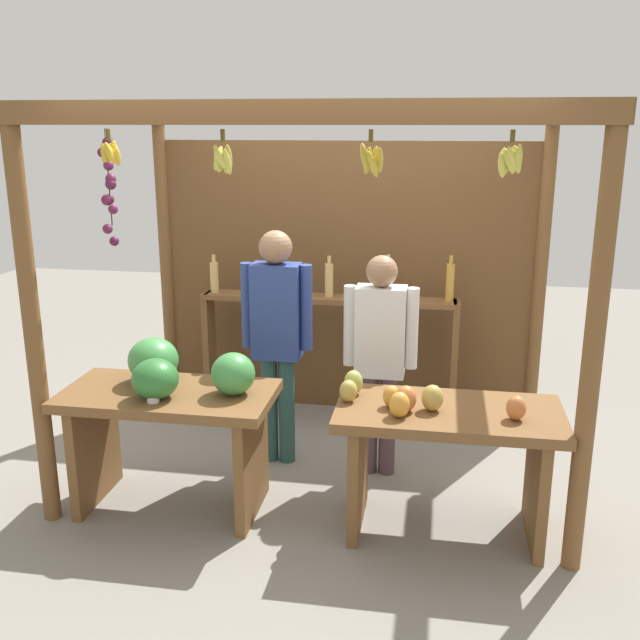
{
  "coord_description": "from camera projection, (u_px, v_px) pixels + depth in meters",
  "views": [
    {
      "loc": [
        0.73,
        -4.52,
        2.29
      ],
      "look_at": [
        0.0,
        -0.2,
        1.08
      ],
      "focal_mm": 40.2,
      "sensor_mm": 36.0,
      "label": 1
    }
  ],
  "objects": [
    {
      "name": "vendor_man",
      "position": [
        277.0,
        327.0,
        4.78
      ],
      "size": [
        0.48,
        0.22,
        1.62
      ],
      "rotation": [
        0.0,
        0.0,
        0.17
      ],
      "color": "#2A524E",
      "rests_on": "ground"
    },
    {
      "name": "vendor_woman",
      "position": [
        380.0,
        348.0,
        4.63
      ],
      "size": [
        0.48,
        0.2,
        1.49
      ],
      "rotation": [
        0.0,
        0.0,
        0.18
      ],
      "color": "#523D46",
      "rests_on": "ground"
    },
    {
      "name": "market_stall",
      "position": [
        335.0,
        252.0,
        5.08
      ],
      "size": [
        3.1,
        2.12,
        2.4
      ],
      "color": "brown",
      "rests_on": "ground"
    },
    {
      "name": "fruit_counter_left",
      "position": [
        172.0,
        404.0,
        4.26
      ],
      "size": [
        1.25,
        0.64,
        1.03
      ],
      "color": "brown",
      "rests_on": "ground"
    },
    {
      "name": "ground_plane",
      "position": [
        325.0,
        461.0,
        5.02
      ],
      "size": [
        12.0,
        12.0,
        0.0
      ],
      "primitive_type": "plane",
      "color": "gray",
      "rests_on": "ground"
    },
    {
      "name": "fruit_counter_right",
      "position": [
        443.0,
        440.0,
        4.02
      ],
      "size": [
        1.26,
        0.64,
        0.9
      ],
      "color": "brown",
      "rests_on": "ground"
    },
    {
      "name": "bottle_shelf_unit",
      "position": [
        328.0,
        324.0,
        5.54
      ],
      "size": [
        1.99,
        0.22,
        1.35
      ],
      "color": "brown",
      "rests_on": "ground"
    }
  ]
}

